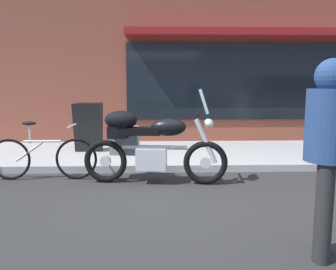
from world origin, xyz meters
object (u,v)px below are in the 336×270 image
touring_motorcycle (146,143)px  pedestrian_walking (329,136)px  parked_bicycle (43,157)px  sandwich_board_sign (88,127)px

touring_motorcycle → pedestrian_walking: pedestrian_walking is taller
touring_motorcycle → pedestrian_walking: 2.85m
parked_bicycle → sandwich_board_sign: size_ratio=1.69×
pedestrian_walking → parked_bicycle: bearing=140.9°
touring_motorcycle → sandwich_board_sign: size_ratio=2.17×
touring_motorcycle → parked_bicycle: 1.65m
parked_bicycle → sandwich_board_sign: bearing=77.5°
pedestrian_walking → sandwich_board_sign: bearing=123.1°
pedestrian_walking → sandwich_board_sign: pedestrian_walking is taller
touring_motorcycle → parked_bicycle: (-1.61, 0.22, -0.25)m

